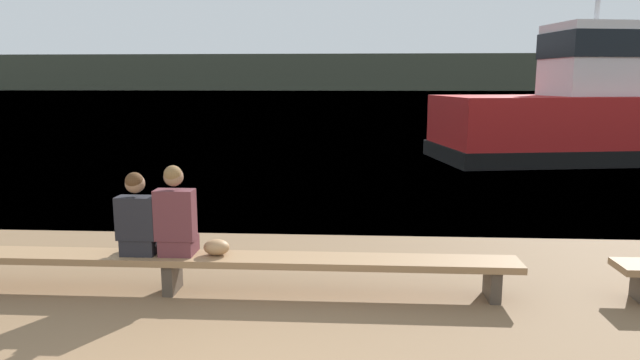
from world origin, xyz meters
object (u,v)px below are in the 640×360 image
Objects in this scene: person_left at (138,219)px; person_right at (176,216)px; shopping_bag at (217,247)px; bench_main at (172,261)px; tugboat_red at (587,117)px.

person_left is 0.44m from person_right.
shopping_bag is (0.88, 0.02, -0.32)m from person_left.
shopping_bag is at bearing 3.02° from bench_main.
person_right is at bearing -176.73° from shopping_bag.
bench_main is at bearing -0.55° from person_left.
person_left is 14.98m from tugboat_red.
tugboat_red reaches higher than bench_main.
person_left is at bearing 131.00° from tugboat_red.
tugboat_red is (9.41, 11.64, 0.43)m from person_left.
bench_main is 8.19× the size of person_left.
tugboat_red reaches higher than person_left.
person_right is at bearing 132.32° from tugboat_red.
person_left is 0.10× the size of tugboat_red.
tugboat_red is at bearing 53.72° from shopping_bag.
tugboat_red reaches higher than shopping_bag.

